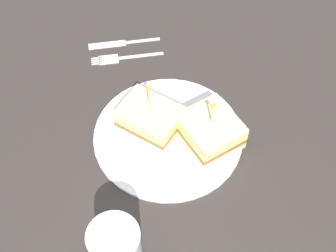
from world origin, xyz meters
TOP-DOWN VIEW (x-y plane):
  - ground_plane at (0.00, 0.00)cm, footprint 113.31×113.31cm
  - plate at (0.00, 0.00)cm, footprint 24.34×24.34cm
  - sandwich_half_front at (0.74, -3.10)cm, footprint 8.04×10.08cm
  - sandwich_half_back at (-3.09, 5.95)cm, footprint 10.56×10.86cm
  - fork at (-8.22, -18.01)cm, footprint 10.63×9.95cm
  - knife at (-11.26, -20.47)cm, footprint 10.68×10.00cm

SIDE VIEW (x-z plane):
  - ground_plane at x=0.00cm, z-range -2.00..0.00cm
  - knife at x=-11.26cm, z-range 0.00..0.35cm
  - fork at x=-8.22cm, z-range 0.00..0.35cm
  - plate at x=0.00cm, z-range 0.00..0.98cm
  - sandwich_half_front at x=0.74cm, z-range -1.73..8.22cm
  - sandwich_half_back at x=-3.09cm, z-range -1.20..7.97cm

